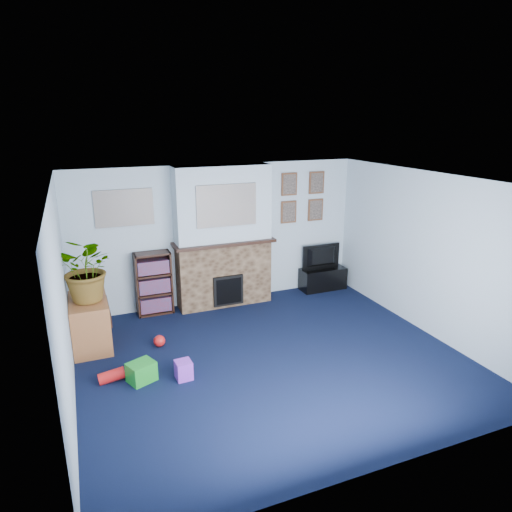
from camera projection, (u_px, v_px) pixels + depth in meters
name	position (u px, v px, depth m)	size (l,w,h in m)	color
floor	(272.00, 358.00, 6.20)	(5.00, 4.50, 0.01)	black
ceiling	(274.00, 181.00, 5.49)	(5.00, 4.50, 0.01)	white
wall_back	(220.00, 235.00, 7.84)	(5.00, 0.04, 2.40)	#AEC3D2
wall_front	(381.00, 357.00, 3.85)	(5.00, 0.04, 2.40)	#AEC3D2
wall_left	(63.00, 303.00, 4.95)	(0.04, 4.50, 2.40)	#AEC3D2
wall_right	(427.00, 254.00, 6.74)	(0.04, 4.50, 2.40)	#AEC3D2
chimney_breast	(223.00, 238.00, 7.66)	(1.72, 0.50, 2.40)	brown
collage_main	(227.00, 205.00, 7.30)	(1.00, 0.03, 0.68)	gray
collage_left	(124.00, 208.00, 7.10)	(0.90, 0.03, 0.58)	gray
portrait_tl	(289.00, 184.00, 8.05)	(0.30, 0.03, 0.40)	brown
portrait_tr	(316.00, 183.00, 8.25)	(0.30, 0.03, 0.40)	brown
portrait_bl	(289.00, 212.00, 8.20)	(0.30, 0.03, 0.40)	brown
portrait_br	(315.00, 210.00, 8.40)	(0.30, 0.03, 0.40)	brown
tv_stand	(323.00, 278.00, 8.63)	(0.86, 0.36, 0.41)	black
television	(323.00, 257.00, 8.53)	(0.77, 0.10, 0.44)	black
bookshelf	(154.00, 285.00, 7.49)	(0.58, 0.28, 1.05)	black
sideboard	(90.00, 323.00, 6.44)	(0.51, 0.91, 0.71)	#985931
potted_plant	(88.00, 269.00, 6.17)	(0.83, 0.72, 0.93)	#26661E
mantel_clock	(226.00, 237.00, 7.62)	(0.10, 0.06, 0.14)	gold
mantel_candle	(240.00, 235.00, 7.71)	(0.06, 0.06, 0.18)	#B2BFC6
mantel_teddy	(189.00, 241.00, 7.40)	(0.13, 0.13, 0.13)	slate
mantel_can	(259.00, 234.00, 7.84)	(0.07, 0.07, 0.13)	purple
green_crate	(141.00, 371.00, 5.62)	(0.31, 0.25, 0.25)	#198C26
toy_ball	(159.00, 340.00, 6.49)	(0.17, 0.17, 0.17)	red
toy_block	(184.00, 371.00, 5.68)	(0.19, 0.19, 0.24)	purple
toy_tube	(112.00, 376.00, 5.64)	(0.15, 0.15, 0.32)	red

